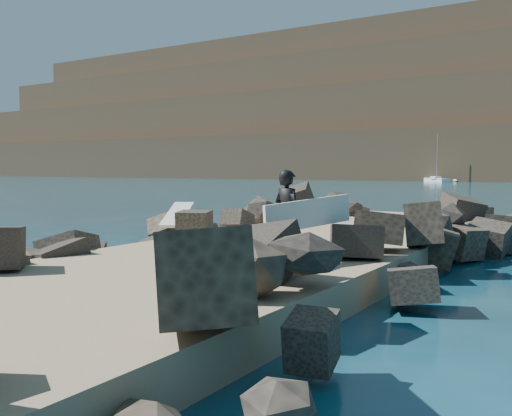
% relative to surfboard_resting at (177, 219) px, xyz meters
% --- Properties ---
extents(ground, '(800.00, 800.00, 0.00)m').
position_rel_surfboard_resting_xyz_m(ground, '(3.16, -0.16, -1.04)').
color(ground, '#0F384C').
rests_on(ground, ground).
extents(jetty, '(6.00, 26.00, 0.60)m').
position_rel_surfboard_resting_xyz_m(jetty, '(3.16, -2.16, -0.74)').
color(jetty, '#8C7759').
rests_on(jetty, ground).
extents(riprap_left, '(2.60, 22.00, 1.00)m').
position_rel_surfboard_resting_xyz_m(riprap_left, '(0.26, -1.66, -0.54)').
color(riprap_left, black).
rests_on(riprap_left, ground).
extents(riprap_right, '(2.60, 22.00, 1.00)m').
position_rel_surfboard_resting_xyz_m(riprap_right, '(6.06, -1.66, -0.54)').
color(riprap_right, black).
rests_on(riprap_right, ground).
extents(surfboard_resting, '(1.50, 2.11, 0.07)m').
position_rel_surfboard_resting_xyz_m(surfboard_resting, '(0.00, 0.00, 0.00)').
color(surfboard_resting, white).
rests_on(surfboard_resting, riprap_left).
extents(surfer_with_board, '(1.20, 2.03, 1.72)m').
position_rel_surfboard_resting_xyz_m(surfer_with_board, '(4.44, -1.95, 0.43)').
color(surfer_with_board, black).
rests_on(surfer_with_board, jetty).
extents(sailboat_e, '(5.63, 6.32, 8.40)m').
position_rel_surfboard_resting_xyz_m(sailboat_e, '(-16.38, 87.51, -0.69)').
color(sailboat_e, silver).
rests_on(sailboat_e, ground).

